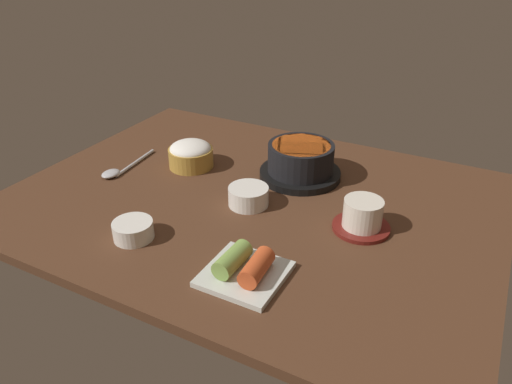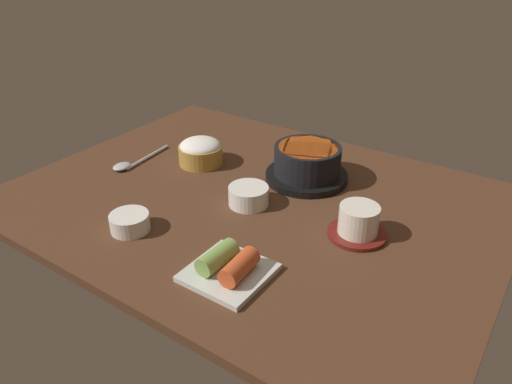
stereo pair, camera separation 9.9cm
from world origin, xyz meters
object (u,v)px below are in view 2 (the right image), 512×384
object	(u,v)px
rice_bowl	(201,151)
spoon	(130,163)
tea_cup_with_saucer	(358,222)
side_bowl_near	(130,222)
kimchi_plate	(228,267)
stone_pot	(307,164)
banchan_cup_center	(249,195)

from	to	relation	value
rice_bowl	spoon	xyz separation A→B (cm)	(-13.10, -10.67, -2.58)
tea_cup_with_saucer	side_bowl_near	world-z (taller)	tea_cup_with_saucer
kimchi_plate	side_bowl_near	bearing A→B (deg)	179.31
stone_pot	side_bowl_near	size ratio (longest dim) A/B	2.48
stone_pot	banchan_cup_center	world-z (taller)	stone_pot
rice_bowl	spoon	world-z (taller)	rice_bowl
kimchi_plate	stone_pot	bearing A→B (deg)	99.44
rice_bowl	banchan_cup_center	bearing A→B (deg)	-24.53
rice_bowl	tea_cup_with_saucer	bearing A→B (deg)	-9.64
side_bowl_near	spoon	distance (cm)	28.47
stone_pot	side_bowl_near	world-z (taller)	stone_pot
stone_pot	kimchi_plate	distance (cm)	37.88
banchan_cup_center	kimchi_plate	xyz separation A→B (cm)	(10.65, -20.84, -0.48)
stone_pot	rice_bowl	size ratio (longest dim) A/B	1.75
spoon	rice_bowl	bearing A→B (deg)	39.16
tea_cup_with_saucer	side_bowl_near	distance (cm)	42.72
tea_cup_with_saucer	spoon	distance (cm)	57.29
banchan_cup_center	spoon	distance (cm)	33.86
stone_pot	tea_cup_with_saucer	xyz separation A→B (cm)	(18.90, -14.49, -1.03)
rice_bowl	side_bowl_near	xyz separation A→B (cm)	(7.76, -30.01, -1.39)
kimchi_plate	side_bowl_near	xyz separation A→B (cm)	(-23.59, 0.28, 0.18)
rice_bowl	tea_cup_with_saucer	size ratio (longest dim) A/B	0.96
tea_cup_with_saucer	kimchi_plate	distance (cm)	26.13
rice_bowl	kimchi_plate	bearing A→B (deg)	-44.01
banchan_cup_center	side_bowl_near	xyz separation A→B (cm)	(-12.94, -20.56, -0.31)
banchan_cup_center	spoon	world-z (taller)	banchan_cup_center
banchan_cup_center	side_bowl_near	world-z (taller)	banchan_cup_center
banchan_cup_center	kimchi_plate	bearing A→B (deg)	-62.93
stone_pot	spoon	xyz separation A→B (cm)	(-38.25, -17.68, -3.29)
rice_bowl	spoon	distance (cm)	17.09
kimchi_plate	spoon	distance (cm)	48.60
kimchi_plate	tea_cup_with_saucer	bearing A→B (deg)	60.90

